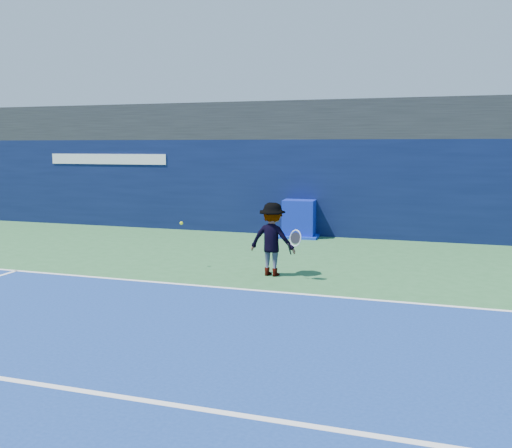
# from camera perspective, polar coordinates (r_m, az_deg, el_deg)

# --- Properties ---
(ground) EXTENTS (80.00, 80.00, 0.00)m
(ground) POSITION_cam_1_polar(r_m,az_deg,el_deg) (8.82, -10.55, -10.90)
(ground) COLOR #2D6434
(ground) RESTS_ON ground
(baseline) EXTENTS (24.00, 0.10, 0.01)m
(baseline) POSITION_cam_1_polar(r_m,az_deg,el_deg) (11.43, -3.33, -6.37)
(baseline) COLOR white
(baseline) RESTS_ON ground
(service_line) EXTENTS (24.00, 0.10, 0.01)m
(service_line) POSITION_cam_1_polar(r_m,az_deg,el_deg) (7.25, -18.39, -15.36)
(service_line) COLOR white
(service_line) RESTS_ON ground
(stadium_band) EXTENTS (36.00, 3.00, 1.20)m
(stadium_band) POSITION_cam_1_polar(r_m,az_deg,el_deg) (19.26, 5.95, 10.15)
(stadium_band) COLOR black
(stadium_band) RESTS_ON back_wall_assembly
(back_wall_assembly) EXTENTS (36.00, 1.03, 3.00)m
(back_wall_assembly) POSITION_cam_1_polar(r_m,az_deg,el_deg) (18.32, 5.19, 3.71)
(back_wall_assembly) COLOR #091236
(back_wall_assembly) RESTS_ON ground
(equipment_cart) EXTENTS (1.28, 1.28, 1.16)m
(equipment_cart) POSITION_cam_1_polar(r_m,az_deg,el_deg) (17.75, 4.40, 0.42)
(equipment_cart) COLOR #0B1AA0
(equipment_cart) RESTS_ON ground
(tennis_player) EXTENTS (1.28, 0.73, 1.60)m
(tennis_player) POSITION_cam_1_polar(r_m,az_deg,el_deg) (12.37, 1.65, -1.53)
(tennis_player) COLOR white
(tennis_player) RESTS_ON ground
(tennis_ball) EXTENTS (0.07, 0.07, 0.07)m
(tennis_ball) POSITION_cam_1_polar(r_m,az_deg,el_deg) (13.20, -7.47, 0.08)
(tennis_ball) COLOR #BAD117
(tennis_ball) RESTS_ON ground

